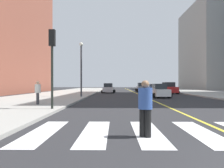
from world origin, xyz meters
TOP-DOWN VIEW (x-y plane):
  - sidewalk_kerb_west at (-12.20, 20.00)m, footprint 10.00×120.00m
  - lane_divider_paint at (0.00, 40.00)m, footprint 0.16×80.00m
  - parking_garage_concrete at (28.53, 63.52)m, footprint 18.00×24.00m
  - car_silver_nearest at (-5.02, 35.85)m, footprint 2.62×4.09m
  - car_blue_second at (5.11, 47.28)m, footprint 2.36×3.74m
  - car_red_third at (5.30, 32.86)m, footprint 2.79×4.42m
  - car_gray_fourth at (1.94, 42.53)m, footprint 2.73×4.34m
  - car_white_fifth at (1.60, 22.72)m, footprint 2.47×3.86m
  - traffic_light_far_corner at (-7.66, 9.66)m, footprint 0.36×0.41m
  - pedestrian_crossing at (-2.87, 3.35)m, footprint 0.44×0.44m
  - pedestrian_walking_west at (-9.57, 12.46)m, footprint 0.43×0.43m
  - street_lamp at (-7.89, 22.36)m, footprint 0.44×0.44m

SIDE VIEW (x-z plane):
  - lane_divider_paint at x=0.00m, z-range 0.00..0.01m
  - sidewalk_kerb_west at x=-12.20m, z-range 0.00..0.15m
  - car_blue_second at x=5.11m, z-range -0.05..1.61m
  - car_white_fifth at x=1.60m, z-range -0.05..1.64m
  - car_silver_nearest at x=-5.02m, z-range -0.06..1.74m
  - car_gray_fourth at x=1.94m, z-range -0.06..1.86m
  - car_red_third at x=5.30m, z-range -0.06..1.90m
  - pedestrian_crossing at x=-2.87m, z-range 0.09..1.87m
  - pedestrian_walking_west at x=-9.57m, z-range 0.24..1.96m
  - traffic_light_far_corner at x=-7.66m, z-range 1.13..5.96m
  - street_lamp at x=-7.89m, z-range 0.80..7.33m
  - parking_garage_concrete at x=28.53m, z-range 0.00..25.74m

